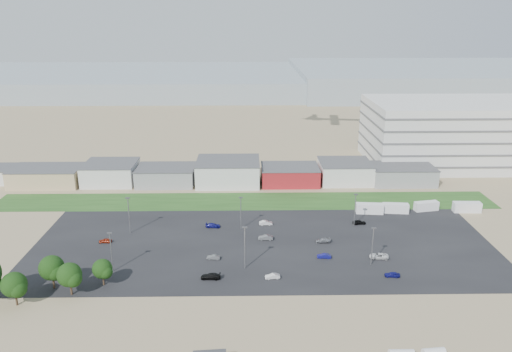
{
  "coord_description": "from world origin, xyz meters",
  "views": [
    {
      "loc": [
        1.11,
        -98.66,
        57.5
      ],
      "look_at": [
        3.13,
        22.0,
        18.3
      ],
      "focal_mm": 35.0,
      "sensor_mm": 36.0,
      "label": 1
    }
  ],
  "objects_px": {
    "parked_car_7": "(266,237)",
    "parked_car_11": "(266,223)",
    "parked_car_5": "(105,241)",
    "parked_car_6": "(213,225)",
    "parked_car_0": "(379,256)",
    "parked_car_12": "(323,240)",
    "parked_car_13": "(273,276)",
    "box_trailer_a": "(370,208)",
    "parked_car_8": "(359,222)",
    "parked_car_4": "(213,257)",
    "parked_car_3": "(211,276)",
    "parked_car_1": "(324,256)",
    "parked_car_2": "(392,274)"
  },
  "relations": [
    {
      "from": "parked_car_5",
      "to": "parked_car_11",
      "type": "distance_m",
      "value": 44.29
    },
    {
      "from": "parked_car_3",
      "to": "parked_car_12",
      "type": "height_order",
      "value": "parked_car_3"
    },
    {
      "from": "parked_car_7",
      "to": "parked_car_6",
      "type": "bearing_deg",
      "value": -117.77
    },
    {
      "from": "parked_car_5",
      "to": "parked_car_6",
      "type": "relative_size",
      "value": 0.8
    },
    {
      "from": "parked_car_1",
      "to": "parked_car_11",
      "type": "distance_m",
      "value": 24.77
    },
    {
      "from": "parked_car_3",
      "to": "parked_car_13",
      "type": "relative_size",
      "value": 1.34
    },
    {
      "from": "parked_car_0",
      "to": "parked_car_6",
      "type": "relative_size",
      "value": 1.12
    },
    {
      "from": "parked_car_0",
      "to": "parked_car_5",
      "type": "height_order",
      "value": "parked_car_0"
    },
    {
      "from": "parked_car_4",
      "to": "parked_car_11",
      "type": "height_order",
      "value": "parked_car_11"
    },
    {
      "from": "parked_car_7",
      "to": "parked_car_3",
      "type": "bearing_deg",
      "value": -30.79
    },
    {
      "from": "parked_car_1",
      "to": "parked_car_13",
      "type": "distance_m",
      "value": 16.5
    },
    {
      "from": "parked_car_0",
      "to": "parked_car_13",
      "type": "relative_size",
      "value": 1.37
    },
    {
      "from": "parked_car_0",
      "to": "parked_car_13",
      "type": "distance_m",
      "value": 28.38
    },
    {
      "from": "box_trailer_a",
      "to": "parked_car_7",
      "type": "bearing_deg",
      "value": -144.85
    },
    {
      "from": "parked_car_13",
      "to": "parked_car_7",
      "type": "bearing_deg",
      "value": 176.01
    },
    {
      "from": "parked_car_13",
      "to": "parked_car_4",
      "type": "bearing_deg",
      "value": -130.85
    },
    {
      "from": "parked_car_13",
      "to": "box_trailer_a",
      "type": "bearing_deg",
      "value": 134.77
    },
    {
      "from": "parked_car_4",
      "to": "parked_car_13",
      "type": "height_order",
      "value": "parked_car_13"
    },
    {
      "from": "box_trailer_a",
      "to": "parked_car_8",
      "type": "distance_m",
      "value": 9.66
    },
    {
      "from": "parked_car_8",
      "to": "parked_car_11",
      "type": "height_order",
      "value": "parked_car_8"
    },
    {
      "from": "parked_car_13",
      "to": "parked_car_3",
      "type": "bearing_deg",
      "value": -96.78
    },
    {
      "from": "parked_car_3",
      "to": "parked_car_13",
      "type": "bearing_deg",
      "value": 92.42
    },
    {
      "from": "parked_car_2",
      "to": "parked_car_12",
      "type": "height_order",
      "value": "parked_car_2"
    },
    {
      "from": "parked_car_6",
      "to": "parked_car_11",
      "type": "bearing_deg",
      "value": -80.35
    },
    {
      "from": "parked_car_1",
      "to": "parked_car_5",
      "type": "height_order",
      "value": "parked_car_1"
    },
    {
      "from": "parked_car_0",
      "to": "parked_car_12",
      "type": "bearing_deg",
      "value": -119.73
    },
    {
      "from": "parked_car_8",
      "to": "parked_car_13",
      "type": "distance_m",
      "value": 40.4
    },
    {
      "from": "parked_car_4",
      "to": "parked_car_11",
      "type": "xyz_separation_m",
      "value": [
        13.67,
        20.77,
        0.08
      ]
    },
    {
      "from": "parked_car_2",
      "to": "parked_car_5",
      "type": "bearing_deg",
      "value": -98.53
    },
    {
      "from": "parked_car_4",
      "to": "parked_car_12",
      "type": "xyz_separation_m",
      "value": [
        28.39,
        8.94,
        0.04
      ]
    },
    {
      "from": "parked_car_11",
      "to": "parked_car_12",
      "type": "xyz_separation_m",
      "value": [
        14.72,
        -11.83,
        -0.05
      ]
    },
    {
      "from": "parked_car_3",
      "to": "parked_car_7",
      "type": "xyz_separation_m",
      "value": [
        13.27,
        20.5,
        -0.01
      ]
    },
    {
      "from": "parked_car_4",
      "to": "parked_car_13",
      "type": "distance_m",
      "value": 17.13
    },
    {
      "from": "parked_car_5",
      "to": "parked_car_7",
      "type": "relative_size",
      "value": 0.85
    },
    {
      "from": "parked_car_5",
      "to": "parked_car_11",
      "type": "bearing_deg",
      "value": 105.17
    },
    {
      "from": "parked_car_7",
      "to": "parked_car_13",
      "type": "bearing_deg",
      "value": 4.52
    },
    {
      "from": "parked_car_2",
      "to": "parked_car_8",
      "type": "distance_m",
      "value": 30.27
    },
    {
      "from": "parked_car_0",
      "to": "parked_car_8",
      "type": "height_order",
      "value": "parked_car_0"
    },
    {
      "from": "box_trailer_a",
      "to": "parked_car_7",
      "type": "distance_m",
      "value": 36.98
    },
    {
      "from": "parked_car_5",
      "to": "parked_car_11",
      "type": "height_order",
      "value": "parked_car_11"
    },
    {
      "from": "parked_car_7",
      "to": "parked_car_11",
      "type": "height_order",
      "value": "parked_car_7"
    },
    {
      "from": "parked_car_8",
      "to": "parked_car_12",
      "type": "height_order",
      "value": "parked_car_8"
    },
    {
      "from": "parked_car_0",
      "to": "parked_car_7",
      "type": "height_order",
      "value": "same"
    },
    {
      "from": "parked_car_0",
      "to": "parked_car_11",
      "type": "xyz_separation_m",
      "value": [
        -27.21,
        21.02,
        -0.02
      ]
    },
    {
      "from": "parked_car_5",
      "to": "parked_car_0",
      "type": "bearing_deg",
      "value": 82.69
    },
    {
      "from": "box_trailer_a",
      "to": "parked_car_12",
      "type": "relative_size",
      "value": 2.03
    },
    {
      "from": "box_trailer_a",
      "to": "parked_car_11",
      "type": "relative_size",
      "value": 2.14
    },
    {
      "from": "parked_car_12",
      "to": "parked_car_13",
      "type": "xyz_separation_m",
      "value": [
        -14.27,
        -18.64,
        -0.02
      ]
    },
    {
      "from": "parked_car_6",
      "to": "parked_car_2",
      "type": "bearing_deg",
      "value": -119.55
    },
    {
      "from": "parked_car_2",
      "to": "parked_car_4",
      "type": "xyz_separation_m",
      "value": [
        -41.66,
        9.38,
        -0.05
      ]
    }
  ]
}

